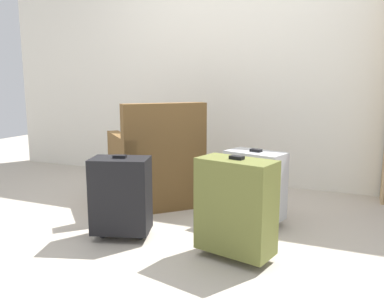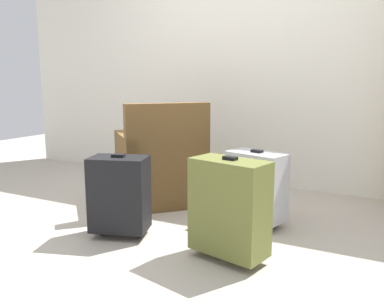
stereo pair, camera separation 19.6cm
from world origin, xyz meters
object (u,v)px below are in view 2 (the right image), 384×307
object	(u,v)px
suitcase_silver	(256,186)
armchair	(161,167)
suitcase_black	(120,194)
suitcase_olive	(229,207)
mug	(216,200)

from	to	relation	value
suitcase_silver	armchair	bearing A→B (deg)	169.69
suitcase_black	armchair	bearing A→B (deg)	101.75
armchair	suitcase_silver	size ratio (longest dim) A/B	1.72
suitcase_olive	suitcase_silver	distance (m)	0.66
mug	suitcase_olive	size ratio (longest dim) A/B	0.19
mug	suitcase_olive	world-z (taller)	suitcase_olive
mug	suitcase_olive	bearing A→B (deg)	-62.12
mug	suitcase_silver	bearing A→B (deg)	-32.54
suitcase_olive	suitcase_black	size ratio (longest dim) A/B	1.10
suitcase_olive	suitcase_black	bearing A→B (deg)	179.51
suitcase_silver	suitcase_black	xyz separation A→B (m)	(-0.77, -0.65, 0.00)
suitcase_olive	suitcase_silver	xyz separation A→B (m)	(-0.05, 0.66, -0.03)
mug	suitcase_olive	distance (m)	1.11
suitcase_silver	suitcase_olive	bearing A→B (deg)	-85.65
armchair	suitcase_silver	world-z (taller)	armchair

